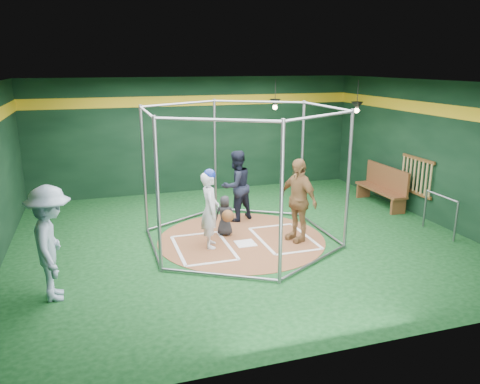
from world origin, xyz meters
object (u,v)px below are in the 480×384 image
object	(u,v)px
umpire	(236,186)
visitor_leopard	(298,200)
dugout_bench	(383,185)
batter_figure	(210,208)

from	to	relation	value
umpire	visitor_leopard	bearing A→B (deg)	94.65
visitor_leopard	dugout_bench	world-z (taller)	visitor_leopard
umpire	dugout_bench	world-z (taller)	umpire
visitor_leopard	dugout_bench	distance (m)	3.90
visitor_leopard	umpire	xyz separation A→B (m)	(-0.89, 1.75, -0.04)
visitor_leopard	dugout_bench	size ratio (longest dim) A/B	0.98
batter_figure	dugout_bench	xyz separation A→B (m)	(5.41, 1.58, -0.31)
batter_figure	dugout_bench	size ratio (longest dim) A/B	0.91
batter_figure	umpire	distance (m)	1.88
batter_figure	umpire	bearing A→B (deg)	55.50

